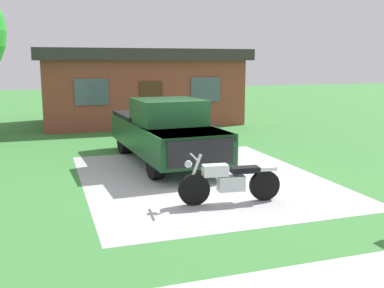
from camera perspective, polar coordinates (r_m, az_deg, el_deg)
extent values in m
plane|color=#3D803A|center=(11.44, 1.22, -4.41)|extent=(80.00, 80.00, 0.00)
cube|color=#ADADAD|center=(11.44, 1.22, -4.40)|extent=(5.94, 7.25, 0.01)
cylinder|color=black|center=(9.28, 0.27, -5.87)|extent=(0.67, 0.19, 0.66)
cylinder|color=black|center=(9.72, 9.26, -5.24)|extent=(0.67, 0.19, 0.66)
cube|color=silver|center=(9.45, 5.02, -5.03)|extent=(0.58, 0.32, 0.32)
cube|color=silver|center=(9.28, 2.99, -3.38)|extent=(0.54, 0.31, 0.24)
cube|color=black|center=(9.47, 6.79, -3.28)|extent=(0.63, 0.34, 0.12)
cube|color=silver|center=(9.63, 9.32, -3.12)|extent=(0.50, 0.25, 0.08)
cylinder|color=silver|center=(9.18, 0.27, -3.65)|extent=(0.34, 0.09, 0.77)
cylinder|color=silver|center=(9.10, 0.27, -1.70)|extent=(0.11, 0.70, 0.04)
sphere|color=silver|center=(9.11, -0.47, -2.59)|extent=(0.16, 0.16, 0.16)
cylinder|color=black|center=(11.89, 2.90, -1.76)|extent=(0.35, 0.86, 0.84)
cylinder|color=black|center=(11.33, -4.68, -2.41)|extent=(0.35, 0.86, 0.84)
cylinder|color=black|center=(15.09, -2.61, 0.86)|extent=(0.35, 0.86, 0.84)
cylinder|color=black|center=(14.65, -8.69, 0.46)|extent=(0.35, 0.86, 0.84)
cube|color=#194723|center=(13.18, -3.59, 1.12)|extent=(2.31, 5.70, 0.80)
cube|color=#194723|center=(11.41, -0.72, 1.20)|extent=(2.00, 2.00, 0.20)
cube|color=#194723|center=(12.70, -3.06, 4.19)|extent=(1.90, 2.00, 0.70)
cube|color=#3F4C56|center=(11.96, -1.84, 3.32)|extent=(1.71, 0.26, 0.60)
cube|color=black|center=(14.61, -5.49, 3.01)|extent=(2.03, 2.50, 0.50)
cube|color=black|center=(10.62, 1.07, -1.15)|extent=(1.70, 0.20, 0.64)
cube|color=brown|center=(22.00, -6.78, 6.67)|extent=(9.00, 5.00, 3.00)
cube|color=#383333|center=(21.95, -6.88, 11.23)|extent=(9.60, 5.60, 0.50)
cube|color=#4C2D19|center=(19.57, -5.25, 4.91)|extent=(1.00, 0.08, 2.10)
cube|color=#4C5966|center=(19.10, -12.70, 6.52)|extent=(1.40, 0.06, 1.10)
cube|color=#4C5966|center=(20.24, 1.74, 6.97)|extent=(1.40, 0.06, 1.10)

